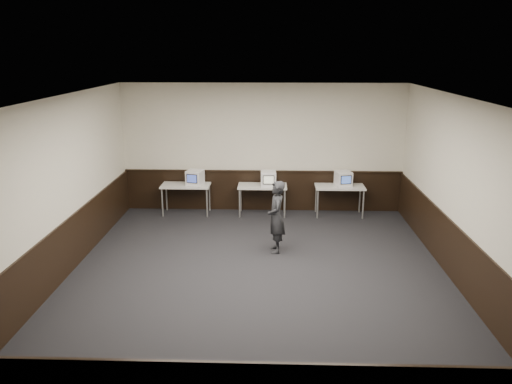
% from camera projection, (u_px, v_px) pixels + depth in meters
% --- Properties ---
extents(floor, '(8.00, 8.00, 0.00)m').
position_uv_depth(floor, '(258.00, 277.00, 9.02)').
color(floor, black).
rests_on(floor, ground).
extents(ceiling, '(8.00, 8.00, 0.00)m').
position_uv_depth(ceiling, '(258.00, 98.00, 8.14)').
color(ceiling, white).
rests_on(ceiling, back_wall).
extents(back_wall, '(7.00, 0.00, 7.00)m').
position_uv_depth(back_wall, '(263.00, 148.00, 12.42)').
color(back_wall, silver).
rests_on(back_wall, ground).
extents(front_wall, '(7.00, 0.00, 7.00)m').
position_uv_depth(front_wall, '(245.00, 309.00, 4.73)').
color(front_wall, silver).
rests_on(front_wall, ground).
extents(left_wall, '(0.00, 8.00, 8.00)m').
position_uv_depth(left_wall, '(58.00, 191.00, 8.69)').
color(left_wall, silver).
rests_on(left_wall, ground).
extents(right_wall, '(0.00, 8.00, 8.00)m').
position_uv_depth(right_wall, '(464.00, 194.00, 8.46)').
color(right_wall, silver).
rests_on(right_wall, ground).
extents(wainscot_back, '(6.98, 0.04, 1.00)m').
position_uv_depth(wainscot_back, '(263.00, 191.00, 12.70)').
color(wainscot_back, black).
rests_on(wainscot_back, back_wall).
extents(wainscot_left, '(0.04, 7.98, 1.00)m').
position_uv_depth(wainscot_left, '(65.00, 249.00, 8.99)').
color(wainscot_left, black).
rests_on(wainscot_left, left_wall).
extents(wainscot_right, '(0.04, 7.98, 1.00)m').
position_uv_depth(wainscot_right, '(455.00, 254.00, 8.77)').
color(wainscot_right, black).
rests_on(wainscot_right, right_wall).
extents(wainscot_rail, '(6.98, 0.06, 0.04)m').
position_uv_depth(wainscot_rail, '(263.00, 171.00, 12.54)').
color(wainscot_rail, black).
rests_on(wainscot_rail, wainscot_back).
extents(desk_left, '(1.20, 0.60, 0.75)m').
position_uv_depth(desk_left, '(186.00, 187.00, 12.35)').
color(desk_left, silver).
rests_on(desk_left, ground).
extents(desk_center, '(1.20, 0.60, 0.75)m').
position_uv_depth(desk_center, '(262.00, 188.00, 12.29)').
color(desk_center, silver).
rests_on(desk_center, ground).
extents(desk_right, '(1.20, 0.60, 0.75)m').
position_uv_depth(desk_right, '(340.00, 189.00, 12.23)').
color(desk_right, silver).
rests_on(desk_right, ground).
extents(emac_left, '(0.45, 0.47, 0.37)m').
position_uv_depth(emac_left, '(195.00, 178.00, 12.27)').
color(emac_left, white).
rests_on(emac_left, desk_left).
extents(emac_center, '(0.38, 0.41, 0.37)m').
position_uv_depth(emac_center, '(268.00, 179.00, 12.17)').
color(emac_center, white).
rests_on(emac_center, desk_center).
extents(emac_right, '(0.44, 0.45, 0.36)m').
position_uv_depth(emac_right, '(343.00, 179.00, 12.18)').
color(emac_right, white).
rests_on(emac_right, desk_right).
extents(person, '(0.39, 0.56, 1.48)m').
position_uv_depth(person, '(276.00, 217.00, 9.99)').
color(person, black).
rests_on(person, ground).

